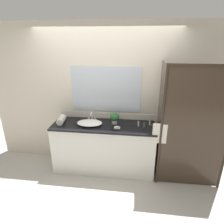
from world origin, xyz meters
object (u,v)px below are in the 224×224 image
Objects in this scene: soap_dish at (117,127)px; potted_plant at (115,118)px; faucet at (92,118)px; rolled_towel_near_edge at (61,120)px; amenity_bottle_lotion at (144,125)px; amenity_bottle_conditioner at (139,124)px; sink_basin at (90,123)px; amenity_bottle_shampoo at (150,123)px.

potted_plant is at bearing 108.27° from soap_dish.
faucet is 0.68× the size of rolled_towel_near_edge.
amenity_bottle_lotion is 0.11m from amenity_bottle_conditioner.
sink_basin is 0.52m from rolled_towel_near_edge.
amenity_bottle_lotion is (-0.10, -0.12, 0.00)m from amenity_bottle_shampoo.
amenity_bottle_lotion reaches higher than amenity_bottle_shampoo.
sink_basin reaches higher than soap_dish.
rolled_towel_near_edge is at bearing 179.38° from amenity_bottle_lotion.
rolled_towel_near_edge is at bearing -161.50° from faucet.
faucet is 1.70× the size of soap_dish.
potted_plant is 2.09× the size of amenity_bottle_lotion.
amenity_bottle_conditioner reaches higher than soap_dish.
faucet is 1.97× the size of amenity_bottle_shampoo.
sink_basin is 2.62× the size of faucet.
amenity_bottle_lotion is at bearing -127.96° from amenity_bottle_shampoo.
amenity_bottle_lotion is at bearing 9.87° from soap_dish.
amenity_bottle_lotion is (0.95, -0.01, 0.01)m from sink_basin.
rolled_towel_near_edge is (-0.52, 0.01, 0.03)m from sink_basin.
potted_plant is 2.10× the size of amenity_bottle_conditioner.
potted_plant is 0.95m from rolled_towel_near_edge.
potted_plant is at bearing -10.26° from faucet.
faucet reaches higher than soap_dish.
potted_plant is 0.22m from soap_dish.
amenity_bottle_conditioner is at bearing -157.17° from amenity_bottle_shampoo.
faucet is (-0.00, 0.18, 0.02)m from sink_basin.
amenity_bottle_lotion is at bearing -11.25° from faucet.
soap_dish is at bearing -161.11° from amenity_bottle_conditioner.
faucet is at bearing 151.50° from soap_dish.
soap_dish is 0.46m from amenity_bottle_lotion.
amenity_bottle_shampoo is 1.56m from rolled_towel_near_edge.
sink_basin is 0.50m from soap_dish.
potted_plant reaches higher than soap_dish.
rolled_towel_near_edge is at bearing 179.32° from sink_basin.
potted_plant reaches higher than rolled_towel_near_edge.
rolled_towel_near_edge is at bearing 174.63° from soap_dish.
amenity_bottle_conditioner is 0.37× the size of rolled_towel_near_edge.
faucet reaches higher than amenity_bottle_shampoo.
rolled_towel_near_edge reaches higher than soap_dish.
amenity_bottle_conditioner is (0.36, 0.12, 0.03)m from soap_dish.
amenity_bottle_conditioner is (0.85, 0.03, 0.01)m from sink_basin.
soap_dish is at bearing -28.50° from faucet.
sink_basin is at bearing -173.69° from amenity_bottle_shampoo.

